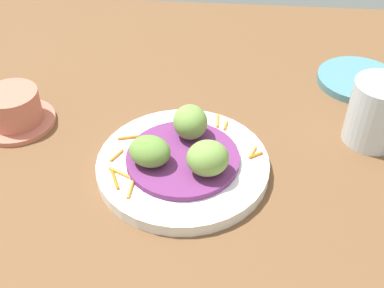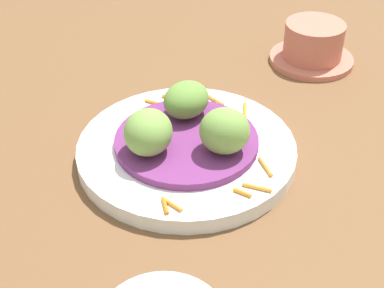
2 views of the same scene
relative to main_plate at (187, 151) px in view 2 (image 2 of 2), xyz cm
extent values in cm
cube|color=brown|center=(-2.80, 1.02, -1.87)|extent=(110.00, 110.00, 2.00)
cylinder|color=white|center=(0.00, 0.00, 0.00)|extent=(23.33, 23.33, 1.75)
cylinder|color=#702D6B|center=(0.00, 0.00, 1.30)|extent=(15.25, 15.25, 0.86)
cylinder|color=orange|center=(-9.79, -1.82, 1.07)|extent=(1.96, 1.48, 0.40)
cylinder|color=orange|center=(8.20, -3.94, 1.07)|extent=(2.99, 1.25, 0.40)
cylinder|color=orange|center=(5.94, 6.10, 1.07)|extent=(0.51, 3.19, 0.40)
cylinder|color=orange|center=(9.05, 0.01, 1.07)|extent=(1.56, 2.51, 0.40)
cylinder|color=orange|center=(-0.87, -8.90, 1.07)|extent=(2.52, 2.17, 0.40)
cylinder|color=orange|center=(-4.21, -9.00, 1.07)|extent=(0.47, 2.91, 0.40)
cylinder|color=orange|center=(-9.37, -2.35, 1.07)|extent=(1.25, 2.44, 0.40)
cylinder|color=orange|center=(8.27, 4.66, 1.07)|extent=(1.78, 3.26, 0.40)
cylinder|color=orange|center=(7.82, 3.36, 1.07)|extent=(3.54, 1.98, 0.40)
cylinder|color=orange|center=(-5.45, -7.92, 1.07)|extent=(0.71, 1.91, 0.40)
ellipsoid|color=#759E47|center=(-3.48, 2.70, 4.02)|extent=(6.19, 5.75, 4.58)
ellipsoid|color=#759E47|center=(-0.60, -4.36, 4.12)|extent=(6.09, 6.32, 4.78)
ellipsoid|color=olive|center=(4.08, 1.66, 3.67)|extent=(6.58, 5.97, 3.87)
cylinder|color=#C66B56|center=(26.26, -7.98, -0.47)|extent=(11.46, 11.46, 0.80)
cylinder|color=#C66B56|center=(26.26, -7.98, 2.37)|extent=(8.00, 8.00, 4.88)
camera|label=1|loc=(-5.75, 48.38, 45.15)|focal=45.76mm
camera|label=2|loc=(-44.47, -18.18, 36.63)|focal=52.78mm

